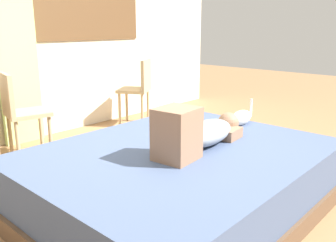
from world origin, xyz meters
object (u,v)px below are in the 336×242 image
object	(u,v)px
bed	(179,179)
person_lying	(200,132)
chair_spare	(139,87)
cat	(240,118)
chair_by_desk	(20,109)

from	to	relation	value
bed	person_lying	distance (m)	0.37
chair_spare	cat	bearing A→B (deg)	-106.53
chair_by_desk	cat	bearing A→B (deg)	-56.96
bed	chair_by_desk	world-z (taller)	chair_by_desk
bed	person_lying	size ratio (longest dim) A/B	2.25
person_lying	chair_spare	bearing A→B (deg)	57.33
person_lying	chair_by_desk	xyz separation A→B (m)	(-0.42, 1.83, -0.05)
bed	person_lying	xyz separation A→B (m)	(0.13, -0.08, 0.34)
bed	chair_spare	bearing A→B (deg)	53.67
person_lying	chair_by_desk	distance (m)	1.88
cat	chair_by_desk	distance (m)	2.07
cat	chair_spare	distance (m)	1.94
bed	chair_by_desk	distance (m)	1.80
person_lying	cat	world-z (taller)	person_lying
bed	person_lying	world-z (taller)	person_lying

